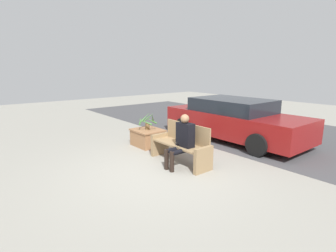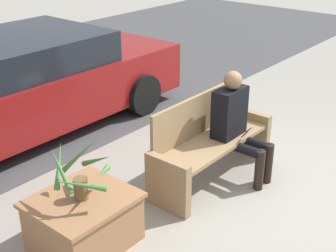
# 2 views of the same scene
# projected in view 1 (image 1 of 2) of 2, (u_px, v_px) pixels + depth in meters

# --- Properties ---
(ground_plane) EXTENTS (30.00, 30.00, 0.00)m
(ground_plane) POSITION_uv_depth(u_px,v_px,m) (161.00, 171.00, 5.87)
(ground_plane) COLOR gray
(road_surface) EXTENTS (20.00, 6.00, 0.01)m
(road_surface) POSITION_uv_depth(u_px,v_px,m) (281.00, 135.00, 9.07)
(road_surface) COLOR #424244
(road_surface) RESTS_ON ground_plane
(bench) EXTENTS (1.67, 0.53, 0.95)m
(bench) POSITION_uv_depth(u_px,v_px,m) (182.00, 145.00, 6.34)
(bench) COLOR #8C704C
(bench) RESTS_ON ground_plane
(person_seated) EXTENTS (0.43, 0.64, 1.23)m
(person_seated) POSITION_uv_depth(u_px,v_px,m) (182.00, 139.00, 5.98)
(person_seated) COLOR black
(person_seated) RESTS_ON ground_plane
(planter_box) EXTENTS (0.87, 0.77, 0.49)m
(planter_box) POSITION_uv_depth(u_px,v_px,m) (148.00, 137.00, 7.77)
(planter_box) COLOR #936642
(planter_box) RESTS_ON ground_plane
(potted_plant) EXTENTS (0.62, 0.58, 0.51)m
(potted_plant) POSITION_uv_depth(u_px,v_px,m) (147.00, 121.00, 7.66)
(potted_plant) COLOR brown
(potted_plant) RESTS_ON planter_box
(parked_car) EXTENTS (4.60, 1.98, 1.31)m
(parked_car) POSITION_uv_depth(u_px,v_px,m) (234.00, 119.00, 8.37)
(parked_car) COLOR maroon
(parked_car) RESTS_ON ground_plane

